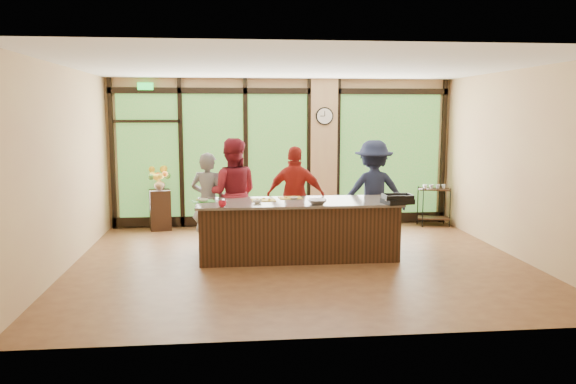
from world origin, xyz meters
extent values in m
plane|color=#56321E|center=(0.00, 0.00, 0.00)|extent=(7.00, 7.00, 0.00)
plane|color=silver|center=(0.00, 0.00, 3.00)|extent=(7.00, 7.00, 0.00)
plane|color=tan|center=(0.00, 3.00, 1.50)|extent=(7.00, 0.00, 7.00)
plane|color=tan|center=(-3.50, 0.00, 1.50)|extent=(0.00, 6.00, 6.00)
plane|color=tan|center=(3.50, 0.00, 1.50)|extent=(0.00, 6.00, 6.00)
cube|color=tan|center=(0.85, 2.94, 1.50)|extent=(0.55, 0.12, 3.00)
cube|color=black|center=(0.00, 2.95, 2.75)|extent=(6.90, 0.08, 0.12)
cube|color=black|center=(0.00, 2.95, 0.12)|extent=(6.90, 0.08, 0.20)
cube|color=#19D83F|center=(-2.70, 2.90, 2.83)|extent=(0.30, 0.04, 0.14)
cube|color=#2F6C26|center=(-2.70, 2.97, 1.45)|extent=(1.20, 0.02, 2.50)
cube|color=#2F6C26|center=(-1.40, 2.97, 1.45)|extent=(1.20, 0.02, 2.50)
cube|color=#2F6C26|center=(-0.10, 2.97, 1.45)|extent=(1.20, 0.02, 2.50)
cube|color=#2F6C26|center=(2.25, 2.97, 1.45)|extent=(2.10, 0.02, 2.50)
cube|color=black|center=(-3.40, 2.95, 1.50)|extent=(0.08, 0.08, 3.00)
cube|color=black|center=(-2.05, 2.95, 1.50)|extent=(0.08, 0.08, 3.00)
cube|color=black|center=(-0.75, 2.95, 1.50)|extent=(0.08, 0.08, 3.00)
cube|color=black|center=(0.55, 2.95, 1.50)|extent=(0.08, 0.08, 3.00)
cube|color=black|center=(1.15, 2.95, 1.50)|extent=(0.08, 0.08, 3.00)
cube|color=black|center=(3.40, 2.95, 1.50)|extent=(0.08, 0.08, 3.00)
cube|color=#331C11|center=(0.00, 0.30, 0.44)|extent=(3.10, 1.00, 0.88)
cube|color=slate|center=(0.00, 0.30, 0.90)|extent=(3.20, 1.10, 0.04)
cylinder|color=black|center=(0.85, 2.87, 2.25)|extent=(0.36, 0.04, 0.36)
cylinder|color=white|center=(0.85, 2.85, 2.25)|extent=(0.31, 0.01, 0.31)
cube|color=black|center=(0.85, 2.85, 2.30)|extent=(0.01, 0.00, 0.11)
cube|color=black|center=(0.80, 2.85, 2.25)|extent=(0.09, 0.00, 0.01)
imported|color=slate|center=(-1.45, 1.03, 0.83)|extent=(0.70, 0.57, 1.66)
imported|color=maroon|center=(-1.04, 1.03, 0.95)|extent=(0.97, 0.79, 1.89)
imported|color=maroon|center=(0.05, 1.01, 0.88)|extent=(1.11, 0.70, 1.75)
imported|color=#171D34|center=(1.45, 1.16, 0.92)|extent=(1.21, 0.73, 1.84)
cube|color=black|center=(1.50, -0.12, 0.96)|extent=(0.49, 0.42, 0.08)
imported|color=silver|center=(0.26, -0.04, 0.96)|extent=(0.32, 0.32, 0.08)
cube|color=green|center=(-1.50, 0.39, 0.93)|extent=(0.40, 0.34, 0.01)
cube|color=gold|center=(-0.54, 0.42, 0.93)|extent=(0.40, 0.31, 0.01)
cube|color=gold|center=(-0.09, 0.62, 0.93)|extent=(0.39, 0.30, 0.01)
imported|color=silver|center=(-1.50, 0.35, 0.94)|extent=(0.17, 0.17, 0.05)
imported|color=silver|center=(-0.65, 0.16, 0.94)|extent=(0.16, 0.16, 0.04)
imported|color=silver|center=(-0.04, 0.50, 0.94)|extent=(0.15, 0.15, 0.03)
imported|color=#AE1126|center=(-1.19, -0.17, 0.97)|extent=(0.12, 0.12, 0.10)
cube|color=#331C11|center=(-2.47, 2.75, 0.40)|extent=(0.47, 0.47, 0.80)
imported|color=olive|center=(-2.47, 2.75, 0.92)|extent=(0.23, 0.23, 0.24)
cube|color=#331C11|center=(3.10, 2.58, 0.16)|extent=(0.70, 0.51, 0.03)
cube|color=#331C11|center=(3.10, 2.58, 0.76)|extent=(0.70, 0.51, 0.03)
cylinder|color=black|center=(2.81, 2.42, 0.40)|extent=(0.02, 0.02, 0.80)
cylinder|color=black|center=(3.39, 2.42, 0.40)|extent=(0.02, 0.02, 0.80)
cylinder|color=black|center=(2.81, 2.74, 0.40)|extent=(0.02, 0.02, 0.80)
cylinder|color=black|center=(3.39, 2.74, 0.40)|extent=(0.02, 0.02, 0.80)
imported|color=silver|center=(2.90, 2.58, 0.81)|extent=(0.11, 0.11, 0.08)
imported|color=silver|center=(3.04, 2.58, 0.81)|extent=(0.11, 0.11, 0.08)
imported|color=silver|center=(3.17, 2.58, 0.81)|extent=(0.11, 0.11, 0.08)
imported|color=silver|center=(3.30, 2.58, 0.81)|extent=(0.11, 0.11, 0.08)
camera|label=1|loc=(-1.06, -8.47, 2.30)|focal=35.00mm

